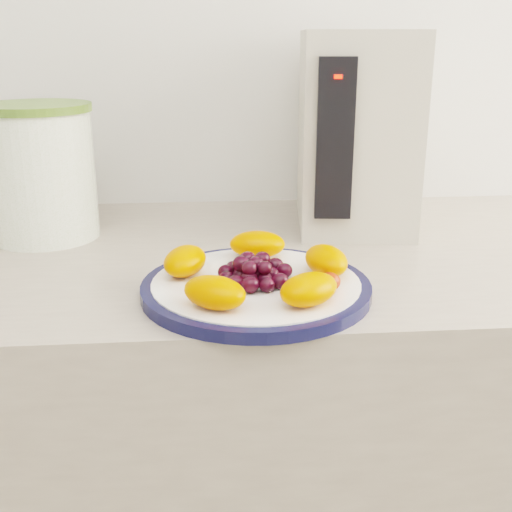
{
  "coord_description": "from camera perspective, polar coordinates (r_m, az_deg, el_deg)",
  "views": [
    {
      "loc": [
        0.03,
        0.28,
        1.2
      ],
      "look_at": [
        0.09,
        1.02,
        0.95
      ],
      "focal_mm": 45.0,
      "sensor_mm": 36.0,
      "label": 1
    }
  ],
  "objects": [
    {
      "name": "counter",
      "position": [
        1.19,
        -5.28,
        -20.62
      ],
      "size": [
        3.5,
        0.6,
        0.9
      ],
      "primitive_type": "cube",
      "color": "#A59889",
      "rests_on": "floor"
    },
    {
      "name": "cabinet_face",
      "position": [
        1.21,
        -5.23,
        -21.72
      ],
      "size": [
        3.48,
        0.58,
        0.84
      ],
      "primitive_type": "cube",
      "color": "brown",
      "rests_on": "floor"
    },
    {
      "name": "appliance_panel",
      "position": [
        0.95,
        7.03,
        10.19
      ],
      "size": [
        0.06,
        0.02,
        0.23
      ],
      "primitive_type": "cube",
      "rotation": [
        0.0,
        0.0,
        -0.11
      ],
      "color": "black",
      "rests_on": "appliance_body"
    },
    {
      "name": "plate_rim",
      "position": [
        0.8,
        -0.0,
        -2.89
      ],
      "size": [
        0.28,
        0.28,
        0.01
      ],
      "primitive_type": "cylinder",
      "color": "#0F1338",
      "rests_on": "counter"
    },
    {
      "name": "fruit_plate",
      "position": [
        0.78,
        0.33,
        -1.18
      ],
      "size": [
        0.25,
        0.24,
        0.04
      ],
      "color": "#FF5D00",
      "rests_on": "plate_face"
    },
    {
      "name": "canister_lid",
      "position": [
        1.04,
        -19.15,
        12.37
      ],
      "size": [
        0.21,
        0.21,
        0.01
      ],
      "primitive_type": "cylinder",
      "rotation": [
        0.0,
        0.0,
        0.27
      ],
      "color": "#54732E",
      "rests_on": "canister"
    },
    {
      "name": "canister",
      "position": [
        1.06,
        -18.54,
        6.76
      ],
      "size": [
        0.2,
        0.2,
        0.2
      ],
      "primitive_type": "cylinder",
      "rotation": [
        0.0,
        0.0,
        0.27
      ],
      "color": "#4D721D",
      "rests_on": "counter"
    },
    {
      "name": "appliance_led",
      "position": [
        0.93,
        7.31,
        15.53
      ],
      "size": [
        0.01,
        0.01,
        0.01
      ],
      "primitive_type": "cube",
      "rotation": [
        0.0,
        0.0,
        -0.11
      ],
      "color": "#FF0C05",
      "rests_on": "appliance_panel"
    },
    {
      "name": "plate_face",
      "position": [
        0.8,
        -0.0,
        -2.83
      ],
      "size": [
        0.26,
        0.26,
        0.02
      ],
      "primitive_type": "cylinder",
      "color": "white",
      "rests_on": "counter"
    },
    {
      "name": "appliance_body",
      "position": [
        1.09,
        8.83,
        10.93
      ],
      "size": [
        0.21,
        0.27,
        0.31
      ],
      "primitive_type": "cube",
      "rotation": [
        0.0,
        0.0,
        -0.11
      ],
      "color": "beige",
      "rests_on": "counter"
    }
  ]
}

